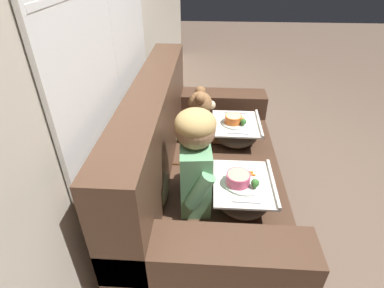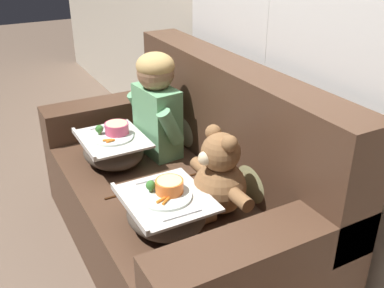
{
  "view_description": "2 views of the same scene",
  "coord_description": "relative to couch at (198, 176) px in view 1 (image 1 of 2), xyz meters",
  "views": [
    {
      "loc": [
        -1.61,
        0.02,
        1.68
      ],
      "look_at": [
        0.01,
        0.12,
        0.61
      ],
      "focal_mm": 28.0,
      "sensor_mm": 36.0,
      "label": 1
    },
    {
      "loc": [
        1.8,
        -0.86,
        1.64
      ],
      "look_at": [
        0.06,
        0.09,
        0.66
      ],
      "focal_mm": 42.0,
      "sensor_mm": 36.0,
      "label": 2
    }
  ],
  "objects": [
    {
      "name": "wall_back_with_window",
      "position": [
        0.0,
        0.51,
        0.96
      ],
      "size": [
        8.0,
        0.08,
        2.6
      ],
      "color": "beige",
      "rests_on": "ground_plane"
    },
    {
      "name": "throw_pillow_behind_teddy",
      "position": [
        0.33,
        0.21,
        0.24
      ],
      "size": [
        0.33,
        0.16,
        0.34
      ],
      "color": "#898456",
      "rests_on": "couch"
    },
    {
      "name": "lap_tray_child",
      "position": [
        -0.34,
        -0.27,
        0.18
      ],
      "size": [
        0.4,
        0.33,
        0.22
      ],
      "color": "#473D33",
      "rests_on": "child_figure"
    },
    {
      "name": "child_figure",
      "position": [
        -0.33,
        0.0,
        0.41
      ],
      "size": [
        0.43,
        0.22,
        0.59
      ],
      "color": "#66A370",
      "rests_on": "couch"
    },
    {
      "name": "couch",
      "position": [
        0.0,
        0.0,
        0.0
      ],
      "size": [
        1.78,
        0.94,
        1.02
      ],
      "color": "#4C3323",
      "rests_on": "ground_plane"
    },
    {
      "name": "ground_plane",
      "position": [
        0.0,
        -0.08,
        -0.36
      ],
      "size": [
        14.0,
        14.0,
        0.0
      ],
      "primitive_type": "plane",
      "color": "brown"
    },
    {
      "name": "throw_pillow_behind_child",
      "position": [
        -0.33,
        0.21,
        0.24
      ],
      "size": [
        0.32,
        0.16,
        0.33
      ],
      "color": "#C1B293",
      "rests_on": "couch"
    },
    {
      "name": "lap_tray_teddy",
      "position": [
        0.33,
        -0.27,
        0.18
      ],
      "size": [
        0.39,
        0.35,
        0.22
      ],
      "color": "#473D33",
      "rests_on": "teddy_bear"
    },
    {
      "name": "teddy_bear",
      "position": [
        0.33,
        -0.0,
        0.26
      ],
      "size": [
        0.44,
        0.3,
        0.41
      ],
      "color": "brown",
      "rests_on": "couch"
    }
  ]
}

